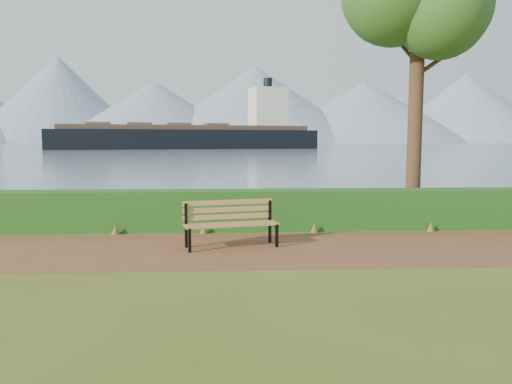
{
  "coord_description": "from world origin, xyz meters",
  "views": [
    {
      "loc": [
        -0.44,
        -9.86,
        2.26
      ],
      "look_at": [
        0.13,
        1.2,
        1.1
      ],
      "focal_mm": 35.0,
      "sensor_mm": 36.0,
      "label": 1
    }
  ],
  "objects": [
    {
      "name": "mountains",
      "position": [
        -9.17,
        406.05,
        27.7
      ],
      "size": [
        585.0,
        190.0,
        70.0
      ],
      "color": "gray",
      "rests_on": "ground"
    },
    {
      "name": "path",
      "position": [
        0.0,
        0.3,
        0.01
      ],
      "size": [
        40.0,
        3.4,
        0.01
      ],
      "primitive_type": "cube",
      "color": "brown",
      "rests_on": "ground"
    },
    {
      "name": "water",
      "position": [
        0.0,
        260.0,
        0.01
      ],
      "size": [
        700.0,
        510.0,
        0.0
      ],
      "primitive_type": "cube",
      "color": "#455A6E",
      "rests_on": "ground"
    },
    {
      "name": "ground",
      "position": [
        0.0,
        0.0,
        0.0
      ],
      "size": [
        140.0,
        140.0,
        0.0
      ],
      "primitive_type": "plane",
      "color": "#465418",
      "rests_on": "ground"
    },
    {
      "name": "bench",
      "position": [
        -0.45,
        0.57,
        0.57
      ],
      "size": [
        2.05,
        1.01,
        0.99
      ],
      "rotation": [
        0.0,
        0.0,
        0.23
      ],
      "color": "black",
      "rests_on": "ground"
    },
    {
      "name": "hedge",
      "position": [
        0.0,
        2.6,
        0.5
      ],
      "size": [
        32.0,
        0.85,
        1.0
      ],
      "primitive_type": "cube",
      "color": "#174212",
      "rests_on": "ground"
    },
    {
      "name": "cargo_ship",
      "position": [
        -8.64,
        112.98,
        2.91
      ],
      "size": [
        64.81,
        25.64,
        19.52
      ],
      "rotation": [
        0.0,
        0.0,
        0.25
      ],
      "color": "black",
      "rests_on": "ground"
    }
  ]
}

